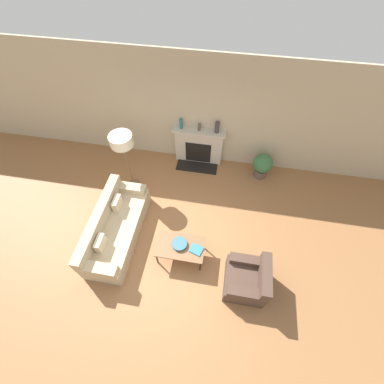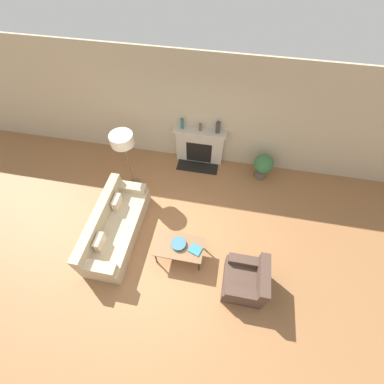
{
  "view_description": "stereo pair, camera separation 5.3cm",
  "coord_description": "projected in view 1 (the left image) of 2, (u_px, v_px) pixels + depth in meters",
  "views": [
    {
      "loc": [
        0.86,
        -2.11,
        5.25
      ],
      "look_at": [
        0.26,
        1.38,
        0.45
      ],
      "focal_mm": 24.0,
      "sensor_mm": 36.0,
      "label": 1
    },
    {
      "loc": [
        0.91,
        -2.1,
        5.25
      ],
      "look_at": [
        0.26,
        1.38,
        0.45
      ],
      "focal_mm": 24.0,
      "sensor_mm": 36.0,
      "label": 2
    }
  ],
  "objects": [
    {
      "name": "mantel_vase_center_right",
      "position": [
        217.0,
        127.0,
        6.18
      ],
      "size": [
        0.11,
        0.11,
        0.3
      ],
      "color": "#3D383D",
      "rests_on": "fireplace"
    },
    {
      "name": "armchair_near",
      "position": [
        248.0,
        280.0,
        4.91
      ],
      "size": [
        0.78,
        0.8,
        0.8
      ],
      "rotation": [
        0.0,
        0.0,
        -1.57
      ],
      "color": "#4C382D",
      "rests_on": "ground_plane"
    },
    {
      "name": "floor_lamp",
      "position": [
        122.0,
        143.0,
        5.5
      ],
      "size": [
        0.51,
        0.51,
        1.65
      ],
      "color": "brown",
      "rests_on": "ground_plane"
    },
    {
      "name": "bowl",
      "position": [
        180.0,
        244.0,
        5.14
      ],
      "size": [
        0.3,
        0.3,
        0.07
      ],
      "color": "#38667A",
      "rests_on": "coffee_table"
    },
    {
      "name": "fireplace",
      "position": [
        199.0,
        147.0,
        6.77
      ],
      "size": [
        1.35,
        0.59,
        1.05
      ],
      "color": "beige",
      "rests_on": "ground_plane"
    },
    {
      "name": "mantel_vase_center_left",
      "position": [
        199.0,
        127.0,
        6.27
      ],
      "size": [
        0.07,
        0.07,
        0.19
      ],
      "color": "brown",
      "rests_on": "fireplace"
    },
    {
      "name": "potted_plant",
      "position": [
        262.0,
        165.0,
        6.52
      ],
      "size": [
        0.5,
        0.5,
        0.72
      ],
      "color": "brown",
      "rests_on": "ground_plane"
    },
    {
      "name": "coffee_table",
      "position": [
        181.0,
        247.0,
        5.19
      ],
      "size": [
        0.98,
        0.58,
        0.45
      ],
      "color": "brown",
      "rests_on": "ground_plane"
    },
    {
      "name": "book",
      "position": [
        196.0,
        249.0,
        5.1
      ],
      "size": [
        0.29,
        0.27,
        0.02
      ],
      "rotation": [
        0.0,
        0.0,
        -0.32
      ],
      "color": "teal",
      "rests_on": "coffee_table"
    },
    {
      "name": "mantel_vase_left",
      "position": [
        181.0,
        124.0,
        6.28
      ],
      "size": [
        0.08,
        0.08,
        0.27
      ],
      "color": "#28666B",
      "rests_on": "fireplace"
    },
    {
      "name": "wall_back",
      "position": [
        193.0,
        113.0,
        6.12
      ],
      "size": [
        18.0,
        0.06,
        2.9
      ],
      "color": "#BCAD8E",
      "rests_on": "ground_plane"
    },
    {
      "name": "couch",
      "position": [
        115.0,
        228.0,
        5.56
      ],
      "size": [
        0.84,
        2.16,
        0.81
      ],
      "rotation": [
        0.0,
        0.0,
        1.57
      ],
      "color": "tan",
      "rests_on": "ground_plane"
    },
    {
      "name": "ground_plane",
      "position": [
        169.0,
        253.0,
        5.54
      ],
      "size": [
        18.0,
        18.0,
        0.0
      ],
      "primitive_type": "plane",
      "color": "#99663D"
    }
  ]
}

